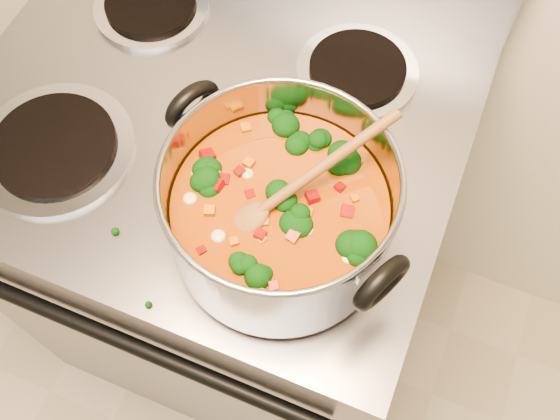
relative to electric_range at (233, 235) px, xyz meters
The scene contains 4 objects.
electric_range is the anchor object (origin of this frame).
stockpot 0.59m from the electric_range, 42.82° to the right, with size 0.34×0.28×0.17m.
wooden_spoon 0.63m from the electric_range, 40.99° to the right, with size 0.17×0.20×0.10m.
cooktop_crumbs 0.59m from the electric_range, 40.09° to the right, with size 0.13×0.16×0.01m.
Camera 1 is at (0.31, 0.68, 1.69)m, focal length 40.00 mm.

